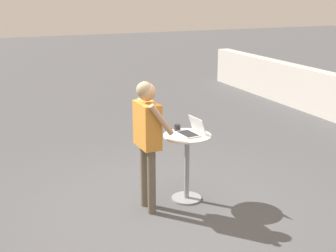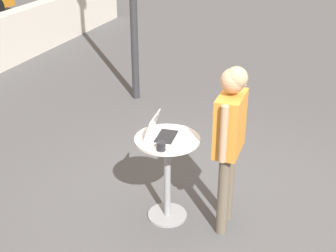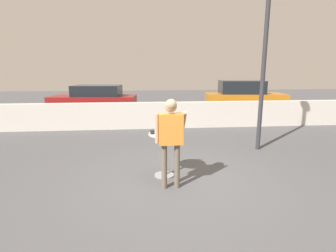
{
  "view_description": "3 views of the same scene",
  "coord_description": "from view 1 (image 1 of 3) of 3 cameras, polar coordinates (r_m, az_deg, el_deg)",
  "views": [
    {
      "loc": [
        5.25,
        -2.24,
        2.87
      ],
      "look_at": [
        -0.19,
        0.09,
        1.12
      ],
      "focal_mm": 50.0,
      "sensor_mm": 36.0,
      "label": 1
    },
    {
      "loc": [
        -4.05,
        -1.12,
        3.12
      ],
      "look_at": [
        -0.23,
        0.38,
        1.09
      ],
      "focal_mm": 50.0,
      "sensor_mm": 36.0,
      "label": 2
    },
    {
      "loc": [
        -0.66,
        -4.98,
        2.27
      ],
      "look_at": [
        -0.16,
        0.17,
        1.16
      ],
      "focal_mm": 28.0,
      "sensor_mm": 36.0,
      "label": 3
    }
  ],
  "objects": [
    {
      "name": "standing_person",
      "position": [
        6.02,
        -2.55,
        -0.35
      ],
      "size": [
        0.6,
        0.39,
        1.75
      ],
      "color": "brown",
      "rests_on": "ground_plane"
    },
    {
      "name": "laptop",
      "position": [
        6.38,
        2.87,
        -0.57
      ],
      "size": [
        0.38,
        0.33,
        0.23
      ],
      "color": "silver",
      "rests_on": "cafe_table"
    },
    {
      "name": "cafe_table",
      "position": [
        6.47,
        2.33,
        -3.85
      ],
      "size": [
        0.66,
        0.66,
        0.95
      ],
      "color": "gray",
      "rests_on": "ground_plane"
    },
    {
      "name": "ground_plane",
      "position": [
        6.39,
        -0.07,
        -10.24
      ],
      "size": [
        50.0,
        50.0,
        0.0
      ],
      "primitive_type": "plane",
      "color": "#4C4C4F"
    },
    {
      "name": "coffee_mug",
      "position": [
        6.55,
        1.15,
        -0.18
      ],
      "size": [
        0.12,
        0.09,
        0.09
      ],
      "color": "#232328",
      "rests_on": "cafe_table"
    }
  ]
}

